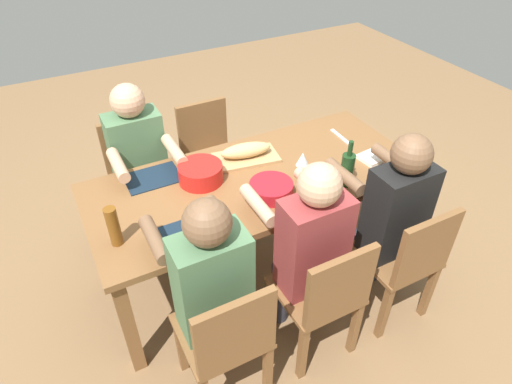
# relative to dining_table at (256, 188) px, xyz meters

# --- Properties ---
(ground_plane) EXTENTS (8.00, 8.00, 0.00)m
(ground_plane) POSITION_rel_dining_table_xyz_m (0.00, 0.00, -0.66)
(ground_plane) COLOR brown
(dining_table) EXTENTS (1.99, 0.87, 0.74)m
(dining_table) POSITION_rel_dining_table_xyz_m (0.00, 0.00, 0.00)
(dining_table) COLOR brown
(dining_table) RESTS_ON ground_plane
(chair_far_left) EXTENTS (0.40, 0.40, 0.85)m
(chair_far_left) POSITION_rel_dining_table_xyz_m (-0.55, 0.76, -0.18)
(chair_far_left) COLOR brown
(chair_far_left) RESTS_ON ground_plane
(diner_far_left) EXTENTS (0.41, 0.53, 1.20)m
(diner_far_left) POSITION_rel_dining_table_xyz_m (-0.55, 0.57, 0.04)
(diner_far_left) COLOR #2D2D38
(diner_far_left) RESTS_ON ground_plane
(chair_near_right) EXTENTS (0.40, 0.40, 0.85)m
(chair_near_right) POSITION_rel_dining_table_xyz_m (0.55, -0.76, -0.18)
(chair_near_right) COLOR brown
(chair_near_right) RESTS_ON ground_plane
(diner_near_right) EXTENTS (0.41, 0.53, 1.20)m
(diner_near_right) POSITION_rel_dining_table_xyz_m (0.55, -0.57, 0.04)
(diner_near_right) COLOR #2D2D38
(diner_near_right) RESTS_ON ground_plane
(chair_far_right) EXTENTS (0.40, 0.40, 0.85)m
(chair_far_right) POSITION_rel_dining_table_xyz_m (0.55, 0.76, -0.18)
(chair_far_right) COLOR brown
(chair_far_right) RESTS_ON ground_plane
(diner_far_right) EXTENTS (0.41, 0.53, 1.20)m
(diner_far_right) POSITION_rel_dining_table_xyz_m (0.55, 0.57, 0.04)
(diner_far_right) COLOR #2D2D38
(diner_far_right) RESTS_ON ground_plane
(chair_near_center) EXTENTS (0.40, 0.40, 0.85)m
(chair_near_center) POSITION_rel_dining_table_xyz_m (0.00, -0.76, -0.18)
(chair_near_center) COLOR brown
(chair_near_center) RESTS_ON ground_plane
(chair_far_center) EXTENTS (0.40, 0.40, 0.85)m
(chair_far_center) POSITION_rel_dining_table_xyz_m (0.00, 0.76, -0.18)
(chair_far_center) COLOR brown
(chair_far_center) RESTS_ON ground_plane
(diner_far_center) EXTENTS (0.41, 0.53, 1.20)m
(diner_far_center) POSITION_rel_dining_table_xyz_m (-0.00, 0.57, 0.04)
(diner_far_center) COLOR #2D2D38
(diner_far_center) RESTS_ON ground_plane
(serving_bowl_salad) EXTENTS (0.25, 0.25, 0.08)m
(serving_bowl_salad) POSITION_rel_dining_table_xyz_m (0.00, 0.18, 0.12)
(serving_bowl_salad) COLOR #B21923
(serving_bowl_salad) RESTS_ON dining_table
(serving_bowl_pasta) EXTENTS (0.26, 0.26, 0.11)m
(serving_bowl_pasta) POSITION_rel_dining_table_xyz_m (0.30, -0.12, 0.14)
(serving_bowl_pasta) COLOR red
(serving_bowl_pasta) RESTS_ON dining_table
(cutting_board) EXTENTS (0.43, 0.28, 0.02)m
(cutting_board) POSITION_rel_dining_table_xyz_m (-0.04, -0.20, 0.09)
(cutting_board) COLOR tan
(cutting_board) RESTS_ON dining_table
(bread_loaf) EXTENTS (0.33, 0.16, 0.09)m
(bread_loaf) POSITION_rel_dining_table_xyz_m (-0.04, -0.20, 0.15)
(bread_loaf) COLOR tan
(bread_loaf) RESTS_ON cutting_board
(wine_bottle) EXTENTS (0.08, 0.08, 0.29)m
(wine_bottle) POSITION_rel_dining_table_xyz_m (-0.43, 0.30, 0.19)
(wine_bottle) COLOR #193819
(wine_bottle) RESTS_ON dining_table
(beer_bottle) EXTENTS (0.06, 0.06, 0.22)m
(beer_bottle) POSITION_rel_dining_table_xyz_m (0.87, 0.17, 0.19)
(beer_bottle) COLOR brown
(beer_bottle) RESTS_ON dining_table
(wine_glass) EXTENTS (0.08, 0.08, 0.17)m
(wine_glass) POSITION_rel_dining_table_xyz_m (-0.25, 0.12, 0.20)
(wine_glass) COLOR silver
(wine_glass) RESTS_ON dining_table
(placemat_near_right) EXTENTS (0.32, 0.23, 0.01)m
(placemat_near_right) POSITION_rel_dining_table_xyz_m (0.55, -0.28, 0.08)
(placemat_near_right) COLOR #142333
(placemat_near_right) RESTS_ON dining_table
(placemat_far_right) EXTENTS (0.32, 0.23, 0.01)m
(placemat_far_right) POSITION_rel_dining_table_xyz_m (0.55, 0.28, 0.08)
(placemat_far_right) COLOR #142333
(placemat_far_right) RESTS_ON dining_table
(carving_knife) EXTENTS (0.03, 0.23, 0.01)m
(carving_knife) POSITION_rel_dining_table_xyz_m (-0.72, -0.14, 0.09)
(carving_knife) COLOR silver
(carving_knife) RESTS_ON dining_table
(napkin_stack) EXTENTS (0.16, 0.16, 0.02)m
(napkin_stack) POSITION_rel_dining_table_xyz_m (-0.73, 0.17, 0.09)
(napkin_stack) COLOR white
(napkin_stack) RESTS_ON dining_table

